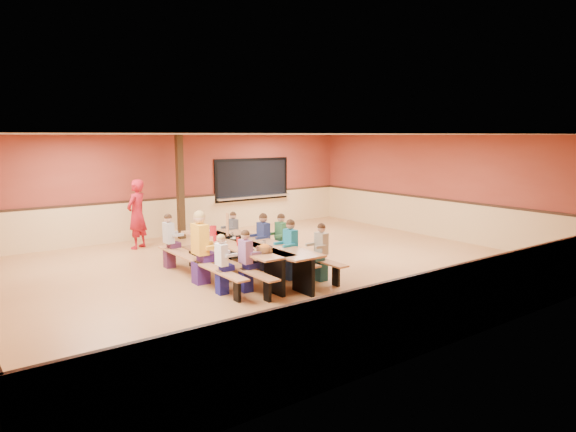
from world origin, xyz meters
TOP-DOWN VIEW (x-y plane):
  - ground at (0.00, 0.00)m, footprint 12.00×12.00m
  - room_envelope at (0.00, 0.00)m, footprint 12.04×10.04m
  - kitchen_pass_through at (2.60, 4.96)m, footprint 2.78×0.28m
  - structural_post at (-0.20, 4.40)m, footprint 0.18×0.18m
  - cafeteria_table_main at (-1.01, 0.02)m, footprint 1.91×3.70m
  - cafeteria_table_second at (-0.57, -0.30)m, footprint 1.91×3.70m
  - seated_child_white_left at (-1.84, -0.97)m, footprint 0.33×0.27m
  - seated_adult_yellow at (-1.84, -0.09)m, footprint 0.49×0.40m
  - seated_child_grey_left at (-1.84, 1.48)m, footprint 0.37×0.30m
  - seated_child_teal_right at (-0.19, -0.92)m, footprint 0.39×0.32m
  - seated_child_navy_right at (-0.19, 0.10)m, footprint 0.39×0.32m
  - seated_child_char_right at (-0.19, 1.43)m, footprint 0.33×0.27m
  - seated_child_purple_sec at (-1.39, -1.11)m, footprint 0.36×0.29m
  - seated_child_green_sec at (0.26, 0.04)m, footprint 0.37×0.30m
  - seated_child_tan_sec at (0.26, -1.38)m, footprint 0.36×0.29m
  - standing_woman at (-1.69, 3.88)m, footprint 0.80×0.75m
  - punch_pitcher at (-1.02, 0.89)m, footprint 0.16×0.16m
  - chip_bowl at (-1.03, -1.21)m, footprint 0.32×0.32m
  - napkin_dispenser at (-0.90, -0.06)m, footprint 0.10×0.14m
  - condiment_mustard at (-1.07, -0.47)m, footprint 0.06×0.06m
  - condiment_ketchup at (-1.12, -0.37)m, footprint 0.06×0.06m
  - table_paddle at (-0.91, 0.43)m, footprint 0.16×0.16m
  - place_settings at (-1.01, 0.02)m, footprint 0.65×3.30m

SIDE VIEW (x-z plane):
  - ground at x=0.00m, z-range 0.00..0.00m
  - cafeteria_table_main at x=-1.01m, z-range 0.16..0.90m
  - cafeteria_table_second at x=-0.57m, z-range 0.16..0.90m
  - seated_child_char_right at x=-0.19m, z-range 0.00..1.13m
  - seated_child_white_left at x=-1.84m, z-range 0.00..1.14m
  - seated_child_tan_sec at x=0.26m, z-range 0.00..1.19m
  - seated_child_purple_sec at x=-1.39m, z-range 0.00..1.19m
  - seated_child_green_sec at x=0.26m, z-range 0.00..1.21m
  - seated_child_grey_left at x=-1.84m, z-range 0.00..1.22m
  - seated_child_teal_right at x=-0.19m, z-range 0.00..1.24m
  - seated_child_navy_right at x=-0.19m, z-range 0.00..1.25m
  - room_envelope at x=0.00m, z-range -0.82..2.20m
  - seated_adult_yellow at x=-1.84m, z-range 0.00..1.47m
  - place_settings at x=-1.01m, z-range 0.74..0.85m
  - napkin_dispenser at x=-0.90m, z-range 0.74..0.87m
  - chip_bowl at x=-1.03m, z-range 0.74..0.89m
  - condiment_mustard at x=-1.07m, z-range 0.74..0.91m
  - condiment_ketchup at x=-1.12m, z-range 0.74..0.91m
  - punch_pitcher at x=-1.02m, z-range 0.74..0.96m
  - table_paddle at x=-0.91m, z-range 0.60..1.16m
  - standing_woman at x=-1.69m, z-range 0.00..1.84m
  - kitchen_pass_through at x=2.60m, z-range 0.80..2.18m
  - structural_post at x=-0.20m, z-range 0.00..3.00m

